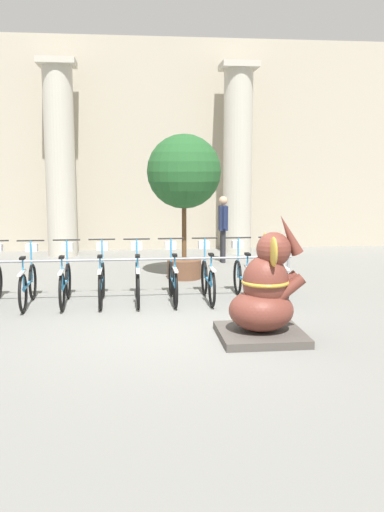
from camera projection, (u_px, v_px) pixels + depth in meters
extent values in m
plane|color=slate|center=(173.00, 330.00, 8.38)|extent=(60.00, 60.00, 0.00)
cube|color=#B2A893|center=(149.00, 146.00, 16.37)|extent=(20.00, 0.20, 6.00)
cylinder|color=#BCB7A8|center=(60.00, 163.00, 15.20)|extent=(0.79, 0.79, 5.00)
cube|color=#BCB7A8|center=(57.00, 62.00, 14.81)|extent=(0.99, 0.99, 0.16)
cylinder|color=#BCB7A8|center=(238.00, 163.00, 15.73)|extent=(0.79, 0.79, 5.00)
cube|color=#BCB7A8|center=(239.00, 66.00, 15.34)|extent=(0.99, 0.99, 0.16)
cylinder|color=gray|center=(288.00, 277.00, 10.49)|extent=(0.05, 0.05, 0.75)
cylinder|color=gray|center=(137.00, 259.00, 10.13)|extent=(5.62, 0.04, 0.04)
torus|color=black|center=(33.00, 282.00, 10.30)|extent=(0.05, 0.65, 0.65)
torus|color=black|center=(23.00, 293.00, 9.34)|extent=(0.05, 0.65, 0.65)
cube|color=#338CC6|center=(28.00, 284.00, 9.81)|extent=(0.04, 0.88, 0.04)
cube|color=silver|center=(22.00, 273.00, 9.29)|extent=(0.06, 0.54, 0.03)
cylinder|color=#338CC6|center=(23.00, 276.00, 9.39)|extent=(0.03, 0.03, 0.55)
cube|color=black|center=(22.00, 258.00, 9.35)|extent=(0.08, 0.18, 0.04)
cylinder|color=#338CC6|center=(31.00, 261.00, 10.20)|extent=(0.03, 0.03, 0.75)
cylinder|color=black|center=(30.00, 241.00, 10.14)|extent=(0.48, 0.03, 0.03)
cube|color=silver|center=(32.00, 248.00, 10.26)|extent=(0.20, 0.16, 0.14)
torus|color=black|center=(68.00, 280.00, 10.40)|extent=(0.05, 0.65, 0.65)
torus|color=black|center=(62.00, 292.00, 9.44)|extent=(0.05, 0.65, 0.65)
cube|color=#338CC6|center=(65.00, 283.00, 9.91)|extent=(0.04, 0.88, 0.04)
cube|color=silver|center=(61.00, 272.00, 9.38)|extent=(0.06, 0.54, 0.03)
cylinder|color=#338CC6|center=(62.00, 275.00, 9.49)|extent=(0.03, 0.03, 0.55)
cube|color=black|center=(62.00, 257.00, 9.45)|extent=(0.08, 0.18, 0.04)
cylinder|color=#338CC6|center=(67.00, 261.00, 10.30)|extent=(0.03, 0.03, 0.75)
cylinder|color=black|center=(66.00, 240.00, 10.24)|extent=(0.48, 0.03, 0.03)
cube|color=silver|center=(67.00, 247.00, 10.36)|extent=(0.20, 0.16, 0.14)
torus|color=black|center=(103.00, 280.00, 10.48)|extent=(0.05, 0.65, 0.65)
torus|color=black|center=(100.00, 291.00, 9.52)|extent=(0.05, 0.65, 0.65)
cube|color=#338CC6|center=(102.00, 282.00, 9.99)|extent=(0.04, 0.88, 0.04)
cube|color=silver|center=(100.00, 271.00, 9.47)|extent=(0.06, 0.54, 0.03)
cylinder|color=#338CC6|center=(100.00, 274.00, 9.57)|extent=(0.03, 0.03, 0.55)
cube|color=black|center=(100.00, 256.00, 9.53)|extent=(0.08, 0.18, 0.04)
cylinder|color=#338CC6|center=(102.00, 260.00, 10.38)|extent=(0.03, 0.03, 0.75)
cylinder|color=black|center=(102.00, 239.00, 10.33)|extent=(0.48, 0.03, 0.03)
cube|color=silver|center=(102.00, 246.00, 10.44)|extent=(0.20, 0.16, 0.14)
torus|color=black|center=(137.00, 279.00, 10.53)|extent=(0.05, 0.65, 0.65)
torus|color=black|center=(138.00, 290.00, 9.56)|extent=(0.05, 0.65, 0.65)
cube|color=#338CC6|center=(138.00, 282.00, 10.04)|extent=(0.04, 0.88, 0.04)
cube|color=silver|center=(138.00, 270.00, 9.51)|extent=(0.06, 0.54, 0.03)
cylinder|color=#338CC6|center=(138.00, 273.00, 9.62)|extent=(0.03, 0.03, 0.55)
cube|color=black|center=(138.00, 256.00, 9.58)|extent=(0.08, 0.18, 0.04)
cylinder|color=#338CC6|center=(137.00, 259.00, 10.43)|extent=(0.03, 0.03, 0.75)
cylinder|color=black|center=(137.00, 239.00, 10.37)|extent=(0.48, 0.03, 0.03)
cube|color=silver|center=(137.00, 246.00, 10.49)|extent=(0.20, 0.16, 0.14)
torus|color=black|center=(171.00, 278.00, 10.60)|extent=(0.05, 0.65, 0.65)
torus|color=black|center=(175.00, 289.00, 9.64)|extent=(0.05, 0.65, 0.65)
cube|color=#338CC6|center=(173.00, 281.00, 10.11)|extent=(0.04, 0.88, 0.04)
cube|color=silver|center=(175.00, 269.00, 9.59)|extent=(0.06, 0.54, 0.03)
cylinder|color=#338CC6|center=(175.00, 272.00, 9.70)|extent=(0.03, 0.03, 0.55)
cube|color=black|center=(175.00, 255.00, 9.65)|extent=(0.08, 0.18, 0.04)
cylinder|color=#338CC6|center=(171.00, 259.00, 10.51)|extent=(0.03, 0.03, 0.75)
cylinder|color=black|center=(171.00, 239.00, 10.45)|extent=(0.48, 0.03, 0.03)
cube|color=silver|center=(171.00, 245.00, 10.57)|extent=(0.20, 0.16, 0.14)
torus|color=black|center=(204.00, 278.00, 10.68)|extent=(0.05, 0.65, 0.65)
torus|color=black|center=(212.00, 288.00, 9.72)|extent=(0.05, 0.65, 0.65)
cube|color=#338CC6|center=(208.00, 280.00, 10.19)|extent=(0.04, 0.88, 0.04)
cube|color=silver|center=(212.00, 269.00, 9.67)|extent=(0.06, 0.54, 0.03)
cylinder|color=#338CC6|center=(211.00, 272.00, 9.77)|extent=(0.03, 0.03, 0.55)
cube|color=black|center=(211.00, 255.00, 9.73)|extent=(0.08, 0.18, 0.04)
cylinder|color=#338CC6|center=(205.00, 258.00, 10.58)|extent=(0.03, 0.03, 0.75)
cylinder|color=black|center=(205.00, 238.00, 10.52)|extent=(0.48, 0.03, 0.03)
cube|color=silver|center=(204.00, 245.00, 10.64)|extent=(0.20, 0.16, 0.14)
torus|color=black|center=(237.00, 277.00, 10.73)|extent=(0.05, 0.65, 0.65)
torus|color=black|center=(248.00, 288.00, 9.77)|extent=(0.05, 0.65, 0.65)
cube|color=#338CC6|center=(243.00, 279.00, 10.24)|extent=(0.04, 0.88, 0.04)
cube|color=silver|center=(249.00, 268.00, 9.71)|extent=(0.06, 0.54, 0.03)
cylinder|color=#338CC6|center=(247.00, 271.00, 9.82)|extent=(0.03, 0.03, 0.55)
cube|color=black|center=(248.00, 254.00, 9.78)|extent=(0.08, 0.18, 0.04)
cylinder|color=#338CC6|center=(238.00, 258.00, 10.63)|extent=(0.03, 0.03, 0.75)
cylinder|color=black|center=(238.00, 238.00, 10.57)|extent=(0.48, 0.03, 0.03)
cube|color=silver|center=(237.00, 244.00, 10.69)|extent=(0.20, 0.16, 0.14)
torus|color=black|center=(270.00, 276.00, 10.83)|extent=(0.05, 0.65, 0.65)
torus|color=black|center=(283.00, 286.00, 9.87)|extent=(0.05, 0.65, 0.65)
cube|color=#338CC6|center=(276.00, 278.00, 10.34)|extent=(0.04, 0.88, 0.04)
cube|color=silver|center=(284.00, 267.00, 9.82)|extent=(0.06, 0.54, 0.03)
cylinder|color=#338CC6|center=(282.00, 270.00, 9.92)|extent=(0.03, 0.03, 0.55)
cube|color=black|center=(283.00, 253.00, 9.88)|extent=(0.08, 0.18, 0.04)
cylinder|color=#338CC6|center=(271.00, 257.00, 10.73)|extent=(0.03, 0.03, 0.75)
cylinder|color=black|center=(271.00, 237.00, 10.68)|extent=(0.48, 0.03, 0.03)
cube|color=silver|center=(270.00, 244.00, 10.79)|extent=(0.20, 0.16, 0.14)
cube|color=#4C4742|center=(261.00, 334.00, 7.96)|extent=(1.17, 1.17, 0.11)
ellipsoid|color=brown|center=(261.00, 310.00, 7.91)|extent=(0.90, 0.80, 0.59)
ellipsoid|color=brown|center=(265.00, 282.00, 7.85)|extent=(0.64, 0.59, 0.74)
sphere|color=brown|center=(274.00, 249.00, 7.80)|extent=(0.48, 0.48, 0.48)
ellipsoid|color=#B79333|center=(265.00, 247.00, 8.02)|extent=(0.08, 0.34, 0.40)
ellipsoid|color=#B79333|center=(274.00, 252.00, 7.55)|extent=(0.08, 0.34, 0.40)
cone|color=brown|center=(289.00, 234.00, 7.79)|extent=(0.41, 0.17, 0.60)
cylinder|color=brown|center=(283.00, 285.00, 8.03)|extent=(0.47, 0.16, 0.42)
cylinder|color=brown|center=(289.00, 289.00, 7.77)|extent=(0.47, 0.16, 0.42)
torus|color=#B79333|center=(265.00, 282.00, 7.85)|extent=(0.67, 0.67, 0.05)
cylinder|color=#28282D|center=(222.00, 246.00, 14.46)|extent=(0.11, 0.11, 0.82)
cylinder|color=#28282D|center=(223.00, 247.00, 14.29)|extent=(0.11, 0.11, 0.82)
cube|color=#1E284C|center=(223.00, 218.00, 14.26)|extent=(0.20, 0.32, 0.61)
sphere|color=tan|center=(223.00, 201.00, 14.20)|extent=(0.22, 0.22, 0.22)
cylinder|color=#1E284C|center=(222.00, 216.00, 14.46)|extent=(0.07, 0.07, 0.55)
cylinder|color=#1E284C|center=(224.00, 218.00, 14.06)|extent=(0.07, 0.07, 0.55)
cylinder|color=brown|center=(184.00, 269.00, 12.30)|extent=(0.73, 0.73, 0.41)
cylinder|color=brown|center=(184.00, 231.00, 12.18)|extent=(0.10, 0.10, 1.26)
sphere|color=#235628|center=(184.00, 171.00, 11.99)|extent=(1.57, 1.57, 1.57)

